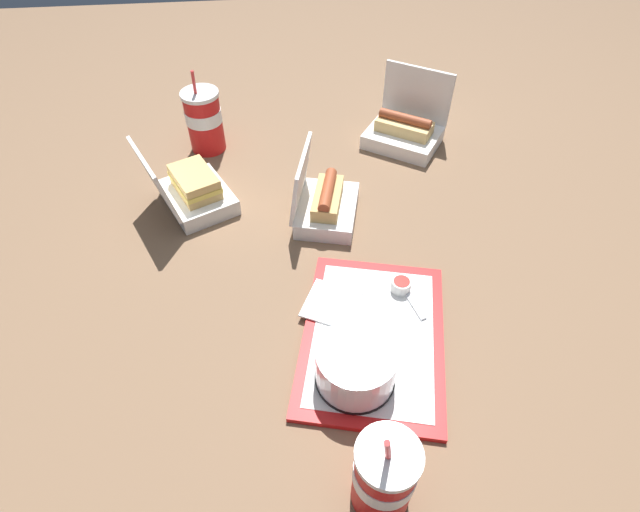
% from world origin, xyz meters
% --- Properties ---
extents(ground_plane, '(3.20, 3.20, 0.00)m').
position_xyz_m(ground_plane, '(0.00, 0.00, 0.00)').
color(ground_plane, brown).
extents(food_tray, '(0.42, 0.34, 0.01)m').
position_xyz_m(food_tray, '(0.20, 0.11, 0.01)').
color(food_tray, red).
rests_on(food_tray, ground_plane).
extents(cake_container, '(0.14, 0.14, 0.08)m').
position_xyz_m(cake_container, '(0.29, 0.06, 0.05)').
color(cake_container, black).
rests_on(cake_container, food_tray).
extents(ketchup_cup, '(0.04, 0.04, 0.02)m').
position_xyz_m(ketchup_cup, '(0.10, 0.18, 0.03)').
color(ketchup_cup, white).
rests_on(ketchup_cup, food_tray).
extents(napkin_stack, '(0.13, 0.13, 0.00)m').
position_xyz_m(napkin_stack, '(0.12, 0.04, 0.02)').
color(napkin_stack, white).
rests_on(napkin_stack, food_tray).
extents(plastic_fork, '(0.11, 0.04, 0.00)m').
position_xyz_m(plastic_fork, '(0.13, 0.20, 0.02)').
color(plastic_fork, white).
rests_on(plastic_fork, food_tray).
extents(clamshell_hotdog_right, '(0.21, 0.18, 0.17)m').
position_xyz_m(clamshell_hotdog_right, '(-0.15, 0.06, 0.04)').
color(clamshell_hotdog_right, white).
rests_on(clamshell_hotdog_right, ground_plane).
extents(clamshell_sandwich_center, '(0.24, 0.23, 0.18)m').
position_xyz_m(clamshell_sandwich_center, '(-0.23, -0.25, 0.04)').
color(clamshell_sandwich_center, white).
rests_on(clamshell_sandwich_center, ground_plane).
extents(clamshell_hotdog_corner, '(0.24, 0.25, 0.19)m').
position_xyz_m(clamshell_hotdog_corner, '(-0.44, 0.31, 0.04)').
color(clamshell_hotdog_corner, white).
rests_on(clamshell_hotdog_corner, ground_plane).
extents(soda_cup_front, '(0.10, 0.10, 0.23)m').
position_xyz_m(soda_cup_front, '(-0.47, -0.22, 0.09)').
color(soda_cup_front, red).
rests_on(soda_cup_front, ground_plane).
extents(soda_cup_right, '(0.09, 0.09, 0.21)m').
position_xyz_m(soda_cup_right, '(0.48, 0.07, 0.08)').
color(soda_cup_right, red).
rests_on(soda_cup_right, ground_plane).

